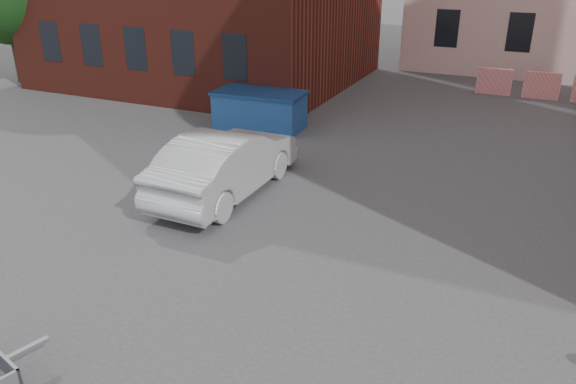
% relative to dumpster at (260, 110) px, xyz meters
% --- Properties ---
extents(ground, '(120.00, 120.00, 0.00)m').
position_rel_dumpster_xyz_m(ground, '(3.74, -7.26, -0.59)').
color(ground, '#38383A').
rests_on(ground, ground).
extents(barriers, '(4.70, 0.18, 1.00)m').
position_rel_dumpster_xyz_m(barriers, '(7.94, 7.74, -0.09)').
color(barriers, red).
rests_on(barriers, ground).
extents(dumpster, '(2.88, 1.60, 1.18)m').
position_rel_dumpster_xyz_m(dumpster, '(0.00, 0.00, 0.00)').
color(dumpster, '#1F4A94').
rests_on(dumpster, ground).
extents(silver_car, '(1.61, 4.58, 1.51)m').
position_rel_dumpster_xyz_m(silver_car, '(1.65, -4.89, 0.16)').
color(silver_car, '#A1A4A8').
rests_on(silver_car, ground).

